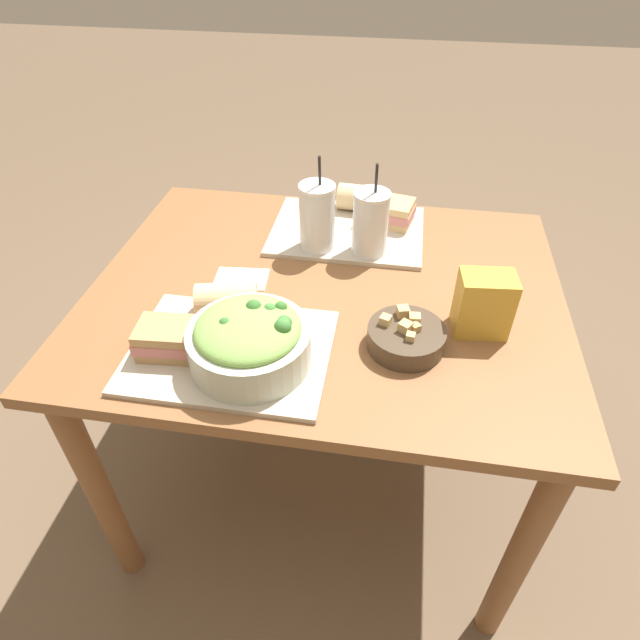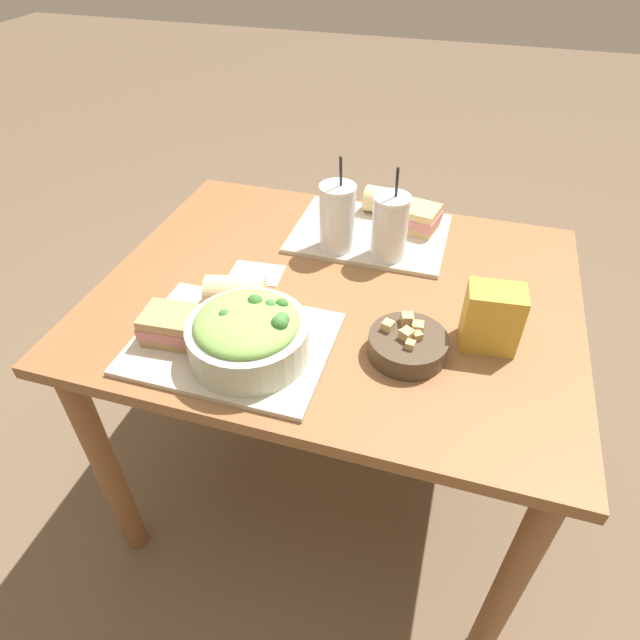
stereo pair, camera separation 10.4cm
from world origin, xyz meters
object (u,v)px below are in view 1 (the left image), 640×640
(baguette_near, at_px, (228,299))
(baguette_far, at_px, (359,198))
(sandwich_near, at_px, (173,339))
(chip_bag, at_px, (484,304))
(salad_bowl, at_px, (250,339))
(napkin_folded, at_px, (241,278))
(soup_bowl, at_px, (406,336))
(sandwich_far, at_px, (387,211))
(drink_cup_red, at_px, (370,225))
(drink_cup_dark, at_px, (317,219))

(baguette_near, xyz_separation_m, baguette_far, (0.23, 0.51, 0.00))
(sandwich_near, relative_size, baguette_far, 1.26)
(baguette_near, height_order, chip_bag, chip_bag)
(salad_bowl, height_order, napkin_folded, salad_bowl)
(soup_bowl, xyz_separation_m, sandwich_far, (-0.07, 0.49, 0.02))
(salad_bowl, relative_size, soup_bowl, 1.50)
(baguette_near, bearing_deg, drink_cup_red, -55.84)
(soup_bowl, distance_m, drink_cup_dark, 0.41)
(sandwich_near, relative_size, drink_cup_dark, 0.60)
(baguette_near, relative_size, baguette_far, 1.23)
(soup_bowl, distance_m, drink_cup_red, 0.35)
(salad_bowl, bearing_deg, chip_bag, 21.90)
(sandwich_far, xyz_separation_m, drink_cup_red, (-0.03, -0.16, 0.04))
(sandwich_near, relative_size, napkin_folded, 1.10)
(soup_bowl, distance_m, baguette_near, 0.39)
(sandwich_near, distance_m, drink_cup_dark, 0.49)
(sandwich_near, bearing_deg, chip_bag, 12.28)
(baguette_near, bearing_deg, soup_bowl, -107.68)
(soup_bowl, bearing_deg, salad_bowl, -160.91)
(sandwich_near, xyz_separation_m, sandwich_far, (0.39, 0.59, 0.00))
(baguette_near, bearing_deg, sandwich_far, -47.42)
(baguette_far, bearing_deg, salad_bowl, 172.27)
(baguette_near, bearing_deg, chip_bag, -98.04)
(sandwich_far, bearing_deg, baguette_near, -112.89)
(soup_bowl, distance_m, sandwich_far, 0.49)
(baguette_far, xyz_separation_m, chip_bag, (0.31, -0.46, 0.02))
(soup_bowl, bearing_deg, baguette_far, 106.06)
(chip_bag, bearing_deg, drink_cup_red, 130.04)
(chip_bag, bearing_deg, baguette_far, 117.99)
(chip_bag, bearing_deg, drink_cup_dark, 141.55)
(chip_bag, xyz_separation_m, napkin_folded, (-0.55, 0.10, -0.07))
(napkin_folded, bearing_deg, baguette_near, -84.24)
(soup_bowl, bearing_deg, drink_cup_dark, 125.92)
(drink_cup_dark, bearing_deg, sandwich_far, 42.86)
(sandwich_far, bearing_deg, soup_bowl, -69.90)
(salad_bowl, relative_size, baguette_far, 2.06)
(sandwich_near, relative_size, chip_bag, 1.06)
(soup_bowl, relative_size, napkin_folded, 1.20)
(soup_bowl, bearing_deg, sandwich_near, -167.39)
(napkin_folded, bearing_deg, salad_bowl, -70.10)
(soup_bowl, bearing_deg, napkin_folded, 156.31)
(salad_bowl, relative_size, sandwich_near, 1.64)
(baguette_far, relative_size, chip_bag, 0.84)
(sandwich_far, bearing_deg, salad_bowl, -99.31)
(sandwich_near, xyz_separation_m, drink_cup_dark, (0.22, 0.43, 0.05))
(sandwich_near, height_order, drink_cup_red, drink_cup_red)
(baguette_far, bearing_deg, drink_cup_dark, 163.11)
(napkin_folded, bearing_deg, sandwich_near, -101.95)
(salad_bowl, distance_m, napkin_folded, 0.30)
(soup_bowl, bearing_deg, chip_bag, 27.09)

